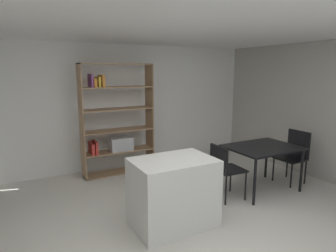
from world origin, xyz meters
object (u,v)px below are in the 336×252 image
at_px(kitchen_island, 173,192).
at_px(dining_chair_island_side, 224,166).
at_px(dining_table, 262,151).
at_px(dining_chair_window_side, 294,152).
at_px(open_bookshelf, 116,124).

distance_m(kitchen_island, dining_chair_island_side, 1.13).
relative_size(kitchen_island, dining_table, 0.89).
xyz_separation_m(dining_table, dining_chair_window_side, (0.81, 0.00, -0.14)).
bearing_deg(dining_chair_island_side, dining_table, -87.60).
xyz_separation_m(open_bookshelf, dining_chair_island_side, (1.10, -1.99, -0.45)).
relative_size(open_bookshelf, dining_table, 1.83).
xyz_separation_m(open_bookshelf, dining_chair_window_side, (2.71, -1.99, -0.44)).
relative_size(dining_table, dining_chair_island_side, 1.33).
xyz_separation_m(kitchen_island, open_bookshelf, (-0.01, 2.29, 0.54)).
height_order(dining_chair_island_side, dining_chair_window_side, dining_chair_window_side).
distance_m(open_bookshelf, dining_chair_island_side, 2.31).
bearing_deg(dining_table, open_bookshelf, 133.70).
distance_m(dining_chair_island_side, dining_chair_window_side, 1.61).
bearing_deg(open_bookshelf, kitchen_island, -89.65).
relative_size(dining_chair_island_side, dining_chair_window_side, 0.93).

